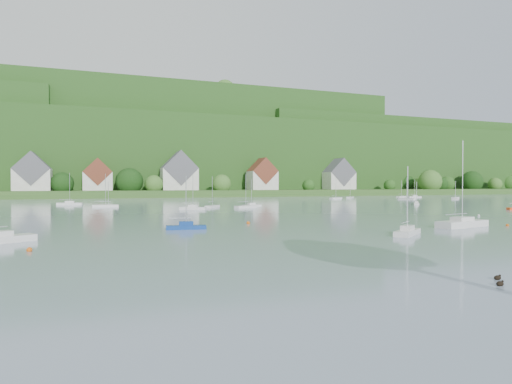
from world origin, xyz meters
The scene contains 17 objects.
far_shore_strip centered at (0.00, 200.00, 1.50)m, with size 600.00×60.00×3.00m, color #29521F.
forested_ridge centered at (0.39, 268.57, 22.89)m, with size 620.00×181.22×69.89m.
village_building_0 centered at (-55.00, 187.00, 9.51)m, with size 14.00×10.40×16.00m.
village_building_1 centered at (-30.00, 189.00, 8.75)m, with size 12.00×9.36×14.00m.
village_building_2 centered at (5.00, 188.00, 10.27)m, with size 16.00×11.44×18.00m.
village_building_3 centered at (45.00, 186.00, 9.43)m, with size 13.00×10.40×15.50m.
village_building_4 centered at (90.00, 190.00, 9.59)m, with size 15.00×10.40×16.50m.
near_sailboat_1 centered at (-19.56, 43.24, 0.40)m, with size 5.07×2.09×6.64m.
near_sailboat_3 centered at (2.28, 28.83, 0.42)m, with size 5.44×4.61×7.58m.
near_sailboat_4 centered at (15.08, 33.73, 0.54)m, with size 8.71×4.12×11.33m.
mooring_buoy_0 centered at (-35.24, 29.98, 0.00)m, with size 0.46×0.46×0.46m, color #D25810.
mooring_buoy_2 centered at (21.66, 32.53, 0.00)m, with size 0.41×0.41×0.41m, color #D25810.
mooring_buoy_3 centered at (-9.88, 47.57, 0.00)m, with size 0.50×0.50×0.50m, color #D25810.
mooring_buoy_4 centered at (33.03, 47.68, 0.00)m, with size 0.43×0.43×0.43m, color silver.
mooring_buoy_5 centered at (-39.00, 44.63, 0.00)m, with size 0.45×0.45×0.45m, color #D25810.
duck_pair centered at (-8.43, 8.00, 0.11)m, with size 1.68×1.49×0.34m.
far_sailboat_cluster centered at (14.59, 116.18, 0.37)m, with size 197.15×70.02×8.71m.
Camera 1 is at (-29.82, -10.30, 5.58)m, focal length 30.41 mm.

